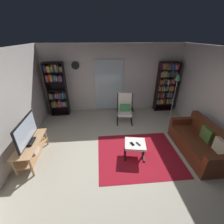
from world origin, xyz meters
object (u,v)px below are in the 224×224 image
object	(u,v)px
leather_sofa	(200,143)
tv_remote	(138,144)
television	(26,132)
lounge_armchair	(125,107)
tv_stand	(31,148)
ottoman	(135,145)
cell_phone	(132,144)
wall_clock	(75,66)
bookshelf_near_tv	(57,88)
bookshelf_near_sofa	(166,85)
floor_lamp_by_shelf	(177,82)

from	to	relation	value
leather_sofa	tv_remote	size ratio (longest dim) A/B	12.19
television	lounge_armchair	size ratio (longest dim) A/B	0.99
tv_stand	leather_sofa	world-z (taller)	leather_sofa
lounge_armchair	ottoman	distance (m)	1.84
lounge_armchair	tv_remote	distance (m)	1.87
cell_phone	wall_clock	size ratio (longest dim) A/B	0.48
tv_stand	television	distance (m)	0.49
bookshelf_near_tv	tv_remote	world-z (taller)	bookshelf_near_tv
lounge_armchair	wall_clock	distance (m)	2.37
bookshelf_near_sofa	tv_stand	bearing A→B (deg)	-150.48
bookshelf_near_sofa	tv_remote	bearing A→B (deg)	-123.24
tv_remote	wall_clock	xyz separation A→B (m)	(-1.76, 2.81, 1.44)
floor_lamp_by_shelf	wall_clock	bearing A→B (deg)	167.10
tv_remote	bookshelf_near_sofa	bearing A→B (deg)	28.41
ottoman	lounge_armchair	bearing A→B (deg)	89.09
tv_stand	cell_phone	distance (m)	2.52
lounge_armchair	wall_clock	size ratio (longest dim) A/B	3.53
leather_sofa	wall_clock	bearing A→B (deg)	140.90
television	bookshelf_near_tv	xyz separation A→B (m)	(0.16, 2.45, 0.24)
leather_sofa	television	bearing A→B (deg)	178.18
television	floor_lamp_by_shelf	xyz separation A→B (m)	(4.47, 1.85, 0.55)
tv_stand	bookshelf_near_tv	bearing A→B (deg)	86.12
tv_remote	cell_phone	size ratio (longest dim) A/B	1.03
bookshelf_near_tv	leather_sofa	distance (m)	4.99
lounge_armchair	ottoman	size ratio (longest dim) A/B	1.72
tv_stand	leather_sofa	size ratio (longest dim) A/B	0.68
leather_sofa	floor_lamp_by_shelf	distance (m)	2.27
television	bookshelf_near_sofa	distance (m)	5.05
wall_clock	tv_stand	bearing A→B (deg)	-108.79
ottoman	wall_clock	bearing A→B (deg)	121.49
lounge_armchair	leather_sofa	bearing A→B (deg)	-47.16
bookshelf_near_sofa	tv_remote	distance (m)	3.21
ottoman	leather_sofa	bearing A→B (deg)	-1.18
lounge_armchair	floor_lamp_by_shelf	world-z (taller)	floor_lamp_by_shelf
tv_remote	leather_sofa	bearing A→B (deg)	-28.06
cell_phone	television	bearing A→B (deg)	155.52
tv_remote	ottoman	bearing A→B (deg)	117.26
tv_stand	cell_phone	world-z (taller)	tv_stand
wall_clock	cell_phone	bearing A→B (deg)	-60.07
cell_phone	wall_clock	xyz separation A→B (m)	(-1.61, 2.80, 1.45)
ottoman	floor_lamp_by_shelf	xyz separation A→B (m)	(1.87, 1.95, 1.06)
lounge_armchair	television	bearing A→B (deg)	-146.79
floor_lamp_by_shelf	wall_clock	size ratio (longest dim) A/B	5.78
television	ottoman	size ratio (longest dim) A/B	1.71
bookshelf_near_sofa	television	bearing A→B (deg)	-150.51
bookshelf_near_sofa	wall_clock	world-z (taller)	wall_clock
television	bookshelf_near_sofa	world-z (taller)	bookshelf_near_sofa
wall_clock	floor_lamp_by_shelf	bearing A→B (deg)	-12.90
bookshelf_near_tv	wall_clock	xyz separation A→B (m)	(0.74, 0.22, 0.78)
cell_phone	floor_lamp_by_shelf	world-z (taller)	floor_lamp_by_shelf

